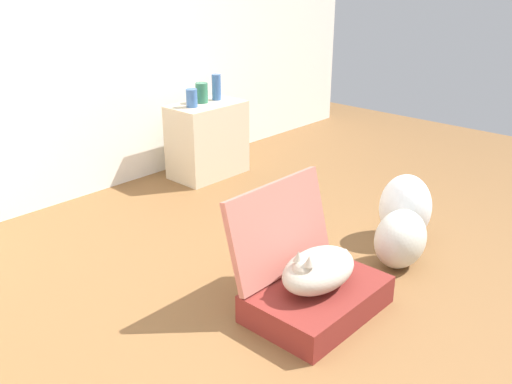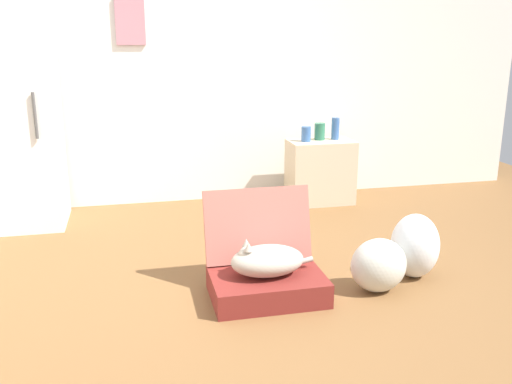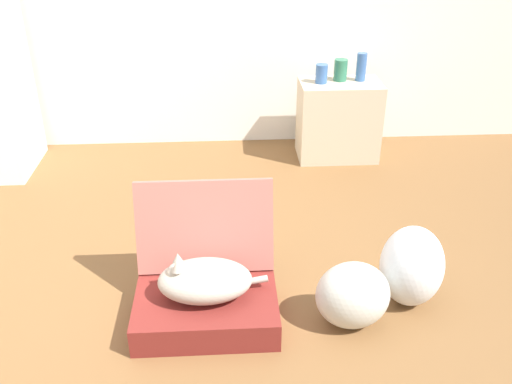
{
  "view_description": "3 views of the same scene",
  "coord_description": "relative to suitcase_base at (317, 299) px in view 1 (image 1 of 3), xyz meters",
  "views": [
    {
      "loc": [
        -1.89,
        -1.36,
        1.6
      ],
      "look_at": [
        0.18,
        0.54,
        0.46
      ],
      "focal_mm": 39.19,
      "sensor_mm": 36.0,
      "label": 1
    },
    {
      "loc": [
        -0.71,
        -2.96,
        1.52
      ],
      "look_at": [
        0.1,
        0.53,
        0.52
      ],
      "focal_mm": 38.99,
      "sensor_mm": 36.0,
      "label": 2
    },
    {
      "loc": [
        0.16,
        -2.09,
        1.84
      ],
      "look_at": [
        0.3,
        0.33,
        0.53
      ],
      "focal_mm": 39.24,
      "sensor_mm": 36.0,
      "label": 3
    }
  ],
  "objects": [
    {
      "name": "wall_back",
      "position": [
        -0.05,
        2.25,
        1.23
      ],
      "size": [
        6.4,
        0.15,
        2.6
      ],
      "color": "silver",
      "rests_on": "ground"
    },
    {
      "name": "cat",
      "position": [
        -0.01,
        0.0,
        0.17
      ],
      "size": [
        0.52,
        0.28,
        0.23
      ],
      "color": "#B2A899",
      "rests_on": "suitcase_base"
    },
    {
      "name": "plastic_bag_clear",
      "position": [
        1.01,
        0.09,
        0.14
      ],
      "size": [
        0.31,
        0.32,
        0.42
      ],
      "primitive_type": "ellipsoid",
      "color": "silver",
      "rests_on": "ground"
    },
    {
      "name": "ground_plane",
      "position": [
        -0.05,
        -0.01,
        -0.07
      ],
      "size": [
        7.68,
        7.68,
        0.0
      ],
      "primitive_type": "plane",
      "color": "brown",
      "rests_on": "ground"
    },
    {
      "name": "suitcase_lid",
      "position": [
        0.0,
        0.25,
        0.3
      ],
      "size": [
        0.68,
        0.15,
        0.46
      ],
      "primitive_type": "cube",
      "rotation": [
        1.31,
        0.0,
        0.0
      ],
      "color": "#B26356",
      "rests_on": "suitcase_base"
    },
    {
      "name": "side_table",
      "position": [
        0.97,
        1.84,
        0.22
      ],
      "size": [
        0.6,
        0.36,
        0.59
      ],
      "primitive_type": "cube",
      "color": "beige",
      "rests_on": "ground"
    },
    {
      "name": "vase_short",
      "position": [
        1.12,
        1.88,
        0.62
      ],
      "size": [
        0.07,
        0.07,
        0.2
      ],
      "primitive_type": "cylinder",
      "color": "#38609E",
      "rests_on": "side_table"
    },
    {
      "name": "suitcase_base",
      "position": [
        0.0,
        0.0,
        0.0
      ],
      "size": [
        0.68,
        0.47,
        0.15
      ],
      "primitive_type": "cube",
      "color": "maroon",
      "rests_on": "ground"
    },
    {
      "name": "plastic_bag_white",
      "position": [
        0.69,
        -0.06,
        0.1
      ],
      "size": [
        0.35,
        0.27,
        0.34
      ],
      "primitive_type": "ellipsoid",
      "color": "silver",
      "rests_on": "ground"
    },
    {
      "name": "vase_tall",
      "position": [
        0.83,
        1.84,
        0.59
      ],
      "size": [
        0.09,
        0.09,
        0.14
      ],
      "primitive_type": "cylinder",
      "color": "#38609E",
      "rests_on": "side_table"
    },
    {
      "name": "vase_round",
      "position": [
        0.97,
        1.89,
        0.6
      ],
      "size": [
        0.1,
        0.1,
        0.16
      ],
      "primitive_type": "cylinder",
      "color": "#2D7051",
      "rests_on": "side_table"
    }
  ]
}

